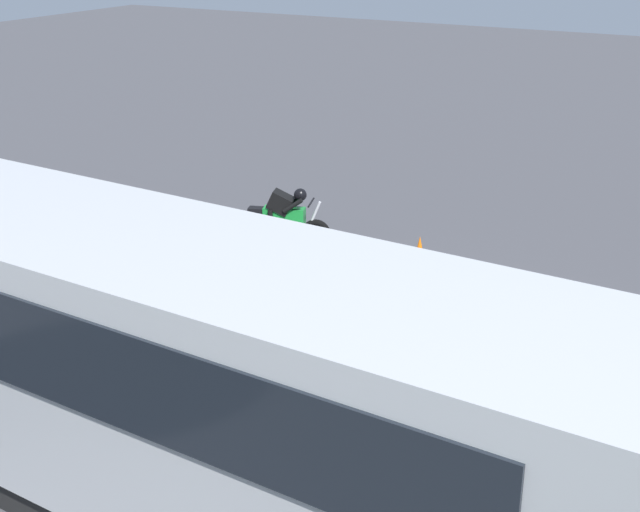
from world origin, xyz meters
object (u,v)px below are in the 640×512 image
object	(u,v)px
spectator_right	(232,308)
parked_motorcycle_dark	(232,362)
tour_bus	(150,373)
spectator_centre	(302,325)
spectator_left	(364,347)
spectator_far_right	(160,297)
spectator_far_left	(474,354)
parked_motorcycle_silver	(442,423)
traffic_cone	(419,252)
stunt_motorcycle	(282,217)

from	to	relation	value
spectator_right	parked_motorcycle_dark	size ratio (longest dim) A/B	0.87
tour_bus	spectator_centre	bearing A→B (deg)	-94.06
spectator_left	spectator_far_right	world-z (taller)	spectator_left
spectator_far_right	parked_motorcycle_dark	size ratio (longest dim) A/B	0.82
spectator_far_left	parked_motorcycle_silver	xyz separation A→B (m)	(0.07, 0.84, -0.60)
parked_motorcycle_silver	parked_motorcycle_dark	xyz separation A→B (m)	(3.17, -0.04, 0.00)
spectator_right	traffic_cone	size ratio (longest dim) A/B	2.82
parked_motorcycle_silver	tour_bus	bearing A→B (deg)	43.06
spectator_far_left	spectator_right	size ratio (longest dim) A/B	1.02
spectator_right	traffic_cone	xyz separation A→B (m)	(-0.70, -5.22, -0.76)
spectator_far_left	spectator_far_right	world-z (taller)	spectator_far_left
tour_bus	parked_motorcycle_silver	bearing A→B (deg)	-136.94
tour_bus	parked_motorcycle_silver	size ratio (longest dim) A/B	5.49
parked_motorcycle_dark	traffic_cone	size ratio (longest dim) A/B	3.25
parked_motorcycle_dark	stunt_motorcycle	world-z (taller)	stunt_motorcycle
spectator_far_right	parked_motorcycle_silver	bearing A→B (deg)	174.62
spectator_left	parked_motorcycle_dark	bearing A→B (deg)	11.75
spectator_right	spectator_far_left	bearing A→B (deg)	-174.60
spectator_right	stunt_motorcycle	bearing A→B (deg)	-65.93
spectator_centre	spectator_right	xyz separation A→B (m)	(1.13, 0.07, 0.03)
spectator_left	stunt_motorcycle	xyz separation A→B (m)	(4.37, -5.04, -0.40)
tour_bus	spectator_centre	distance (m)	3.02
tour_bus	parked_motorcycle_dark	xyz separation A→B (m)	(0.62, -2.42, -1.16)
tour_bus	spectator_far_right	distance (m)	3.64
parked_motorcycle_dark	traffic_cone	world-z (taller)	parked_motorcycle_dark
spectator_centre	spectator_far_left	bearing A→B (deg)	-173.67
tour_bus	stunt_motorcycle	size ratio (longest dim) A/B	5.67
tour_bus	spectator_left	size ratio (longest dim) A/B	6.59
traffic_cone	parked_motorcycle_silver	bearing A→B (deg)	115.74
spectator_far_left	traffic_cone	size ratio (longest dim) A/B	2.87
spectator_far_right	spectator_centre	bearing A→B (deg)	-176.99
spectator_centre	parked_motorcycle_dark	bearing A→B (deg)	32.35
parked_motorcycle_silver	parked_motorcycle_dark	world-z (taller)	same
spectator_far_left	spectator_right	xyz separation A→B (m)	(3.53, 0.33, -0.01)
tour_bus	spectator_right	world-z (taller)	tour_bus
spectator_far_left	stunt_motorcycle	bearing A→B (deg)	-38.85
spectator_left	stunt_motorcycle	distance (m)	6.68
spectator_left	spectator_far_left	bearing A→B (deg)	-163.52
tour_bus	spectator_far_right	xyz separation A→B (m)	(2.19, -2.82, -0.66)
spectator_left	spectator_right	size ratio (longest dim) A/B	0.96
parked_motorcycle_silver	spectator_far_right	bearing A→B (deg)	-5.38
spectator_far_left	stunt_motorcycle	distance (m)	7.40
spectator_far_left	spectator_far_right	size ratio (longest dim) A/B	1.08
spectator_far_right	parked_motorcycle_silver	distance (m)	4.79
spectator_far_left	parked_motorcycle_dark	bearing A→B (deg)	13.79
tour_bus	spectator_right	distance (m)	3.08
parked_motorcycle_dark	traffic_cone	xyz separation A→B (m)	(-0.40, -5.68, -0.18)
spectator_right	spectator_centre	bearing A→B (deg)	-176.57
spectator_right	spectator_far_right	xyz separation A→B (m)	(1.27, 0.06, -0.08)
spectator_right	parked_motorcycle_silver	size ratio (longest dim) A/B	0.87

